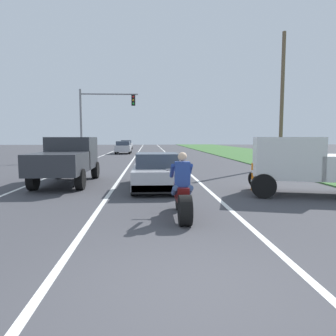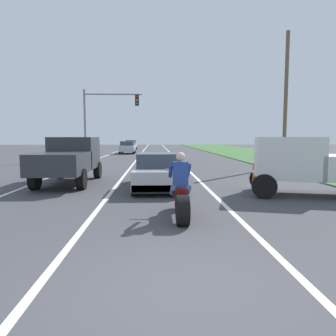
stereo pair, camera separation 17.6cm
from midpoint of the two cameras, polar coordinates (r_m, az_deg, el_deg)
name	(u,v)px [view 2 (the right image)]	position (r m, az deg, el deg)	size (l,w,h in m)	color
ground_plane	(174,292)	(4.29, 2.37, -21.77)	(160.00, 160.00, 0.00)	#424247
lane_stripe_left_solid	(86,163)	(24.40, -14.52, 0.84)	(0.14, 120.00, 0.01)	white
lane_stripe_right_solid	(181,163)	(23.97, 2.57, 0.93)	(0.14, 120.00, 0.01)	white
lane_stripe_centre_dashed	(134,163)	(23.92, -6.05, 0.89)	(0.14, 120.00, 0.01)	white
grass_verge_right	(310,162)	(26.83, 24.64, 0.98)	(10.00, 120.00, 0.06)	#3D6B33
motorcycle_with_rider	(180,195)	(7.56, 2.96, -4.88)	(0.70, 2.21, 1.62)	black
sports_car_silver	(158,172)	(12.10, -1.46, -0.73)	(1.84, 4.30, 1.37)	#B7B7BC
pickup_truck_left_lane_dark_grey	(69,158)	(13.89, -17.27, 1.81)	(2.02, 4.80, 1.98)	#2D3035
pickup_truck_right_shoulder_white	(316,163)	(11.63, 25.90, 0.81)	(5.14, 3.14, 1.98)	silver
traffic_light_mast_near	(103,113)	(27.42, -11.64, 9.81)	(4.92, 0.34, 6.00)	gray
utility_pole_roadside	(286,100)	(22.21, 20.94, 11.50)	(0.24, 0.24, 8.76)	brown
construction_barrel_nearest	(260,177)	(12.17, 16.89, -1.53)	(0.58, 0.58, 1.00)	orange
distant_car_far_ahead	(128,147)	(38.03, -7.27, 3.79)	(1.80, 4.00, 1.50)	#B2B2B7
distant_car_further_ahead	(131,145)	(51.28, -6.66, 4.27)	(1.80, 4.00, 1.50)	#B2B2B7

